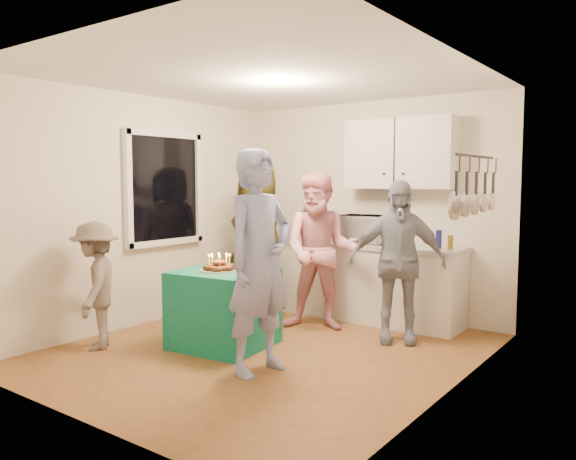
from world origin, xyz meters
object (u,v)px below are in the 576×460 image
Objects in this scene: man_birthday at (260,262)px; child_near_left at (96,285)px; counter at (369,283)px; woman_back_right at (397,262)px; woman_back_center at (320,251)px; woman_back_left at (258,241)px; punch_jar at (251,253)px; party_table at (224,308)px; microwave at (364,229)px.

man_birthday reaches higher than child_near_left.
man_birthday reaches higher than counter.
child_near_left is at bearing -166.74° from woman_back_right.
woman_back_center is 0.90m from woman_back_right.
woman_back_right is (0.90, 0.05, -0.05)m from woman_back_center.
woman_back_left is 1.05× the size of woman_back_center.
woman_back_left is 2.05m from child_near_left.
woman_back_right is (1.11, 0.98, -0.11)m from punch_jar.
woman_back_center is at bearing 19.98° from man_birthday.
man_birthday reaches higher than woman_back_right.
woman_back_center is at bearing 69.58° from party_table.
woman_back_left is at bearing 123.28° from child_near_left.
microwave is at bearing 180.00° from counter.
woman_back_right is (1.31, 1.16, 0.44)m from party_table.
counter is at bearing 45.51° from woman_back_left.
child_near_left is at bearing -84.19° from woman_back_left.
woman_back_center is at bearing 155.34° from woman_back_right.
child_near_left is (-1.53, -2.61, -0.45)m from microwave.
woman_back_left is at bearing 126.19° from punch_jar.
child_near_left is at bearing -148.22° from woman_back_center.
counter is 0.86m from woman_back_center.
man_birthday is at bearing -44.68° from punch_jar.
woman_back_left is 0.96m from woman_back_center.
microwave is at bearing 110.52° from woman_back_right.
woman_back_left reaches higher than microwave.
man_birthday is 1.80m from child_near_left.
punch_jar is at bearing -125.51° from woman_back_center.
child_near_left is at bearing -122.43° from microwave.
party_table is 1.80m from woman_back_right.
party_table is at bearing 85.07° from child_near_left.
microwave is 1.01m from woman_back_right.
counter is 1.15× the size of man_birthday.
counter is at bearing 74.75° from punch_jar.
woman_back_left reaches higher than child_near_left.
punch_jar is at bearing -166.18° from woman_back_right.
punch_jar is 0.21× the size of woman_back_right.
counter is 2.26m from man_birthday.
woman_back_right is at bearing 85.94° from child_near_left.
microwave is 0.75m from woman_back_center.
counter is at bearing 9.82° from man_birthday.
woman_back_center reaches higher than child_near_left.
man_birthday is (0.19, -2.19, -0.12)m from microwave.
child_near_left reaches higher than party_table.
party_table is 1.41m from woman_back_left.
woman_back_left is (-0.74, 1.01, -0.01)m from punch_jar.
woman_back_center is (0.41, 1.11, 0.49)m from party_table.
party_table is at bearing -138.23° from punch_jar.
party_table is 1.03m from man_birthday.
microwave is at bearing 46.94° from woman_back_left.
counter is 1.01m from woman_back_right.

